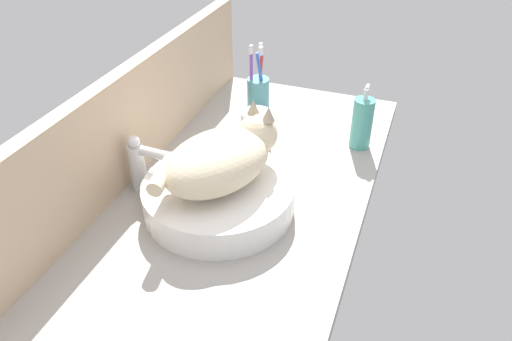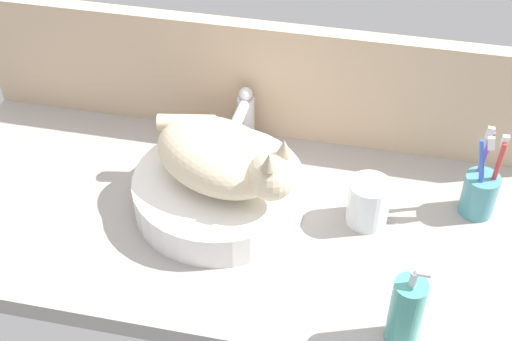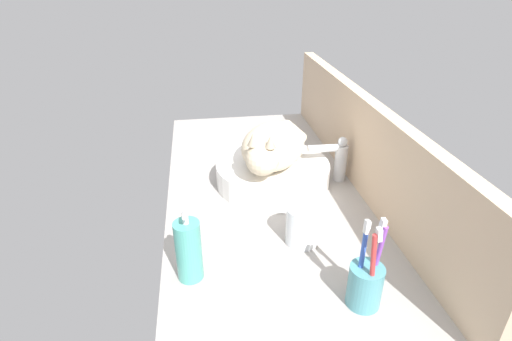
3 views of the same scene
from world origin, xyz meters
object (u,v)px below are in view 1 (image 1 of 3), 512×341
object	(u,v)px
sink_basin	(219,196)
toothbrush_cup	(258,90)
cat	(222,158)
water_glass	(256,130)
faucet	(141,162)
soap_dispenser	(362,123)

from	to	relation	value
sink_basin	toothbrush_cup	distance (cm)	48.69
sink_basin	cat	xyz separation A→B (cm)	(1.28, -0.49, 9.06)
water_glass	faucet	bearing A→B (deg)	147.77
sink_basin	toothbrush_cup	bearing A→B (deg)	9.95
faucet	soap_dispenser	size ratio (longest dim) A/B	0.82
sink_basin	soap_dispenser	world-z (taller)	soap_dispenser
water_glass	toothbrush_cup	bearing A→B (deg)	18.47
faucet	toothbrush_cup	bearing A→B (deg)	-12.46
soap_dispenser	faucet	bearing A→B (deg)	129.43
faucet	water_glass	distance (cm)	32.30
faucet	water_glass	bearing A→B (deg)	-32.23
toothbrush_cup	water_glass	world-z (taller)	toothbrush_cup
cat	water_glass	xyz separation A→B (cm)	(26.59, 2.19, -8.35)
cat	water_glass	size ratio (longest dim) A/B	3.29
water_glass	sink_basin	bearing A→B (deg)	-176.50
toothbrush_cup	water_glass	size ratio (longest dim) A/B	2.05
cat	faucet	world-z (taller)	cat
sink_basin	faucet	bearing A→B (deg)	87.90
cat	toothbrush_cup	size ratio (longest dim) A/B	1.61
faucet	toothbrush_cup	xyz separation A→B (cm)	(47.24, -10.44, -2.31)
sink_basin	cat	distance (cm)	9.16
cat	water_glass	bearing A→B (deg)	4.71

